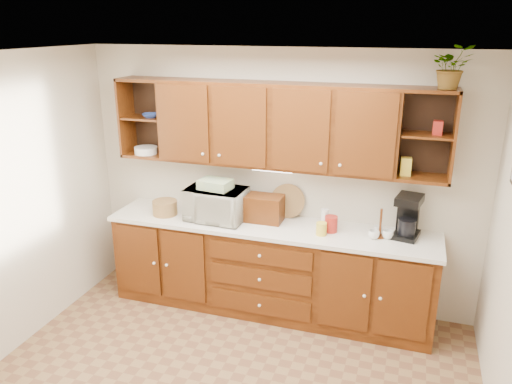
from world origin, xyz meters
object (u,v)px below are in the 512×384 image
Objects in this scene: coffee_maker at (408,217)px; potted_plant at (452,67)px; bread_box at (264,208)px; microwave at (216,204)px.

coffee_maker is 1.12× the size of potted_plant.
potted_plant reaches higher than bread_box.
coffee_maker reaches higher than microwave.
microwave is at bearing -164.15° from coffee_maker.
coffee_maker is 1.36m from potted_plant.
microwave is 0.48m from bread_box.
coffee_maker reaches higher than bread_box.
bread_box is at bearing 15.08° from microwave.
microwave is at bearing -176.38° from potted_plant.
microwave is 1.83m from coffee_maker.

